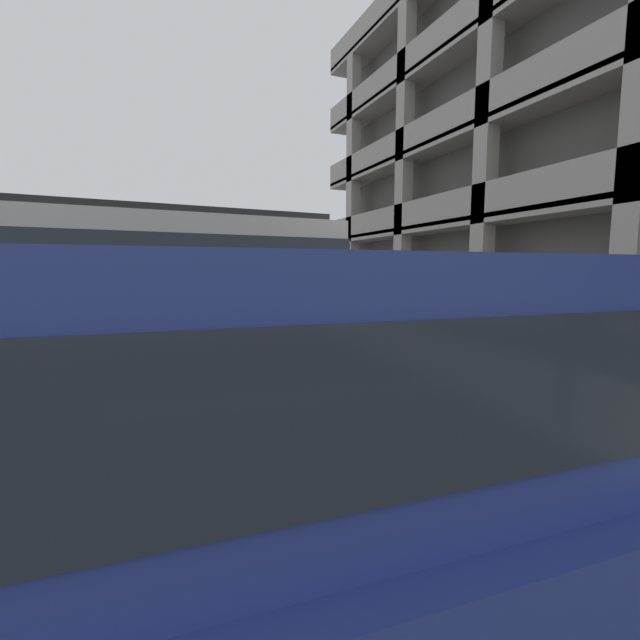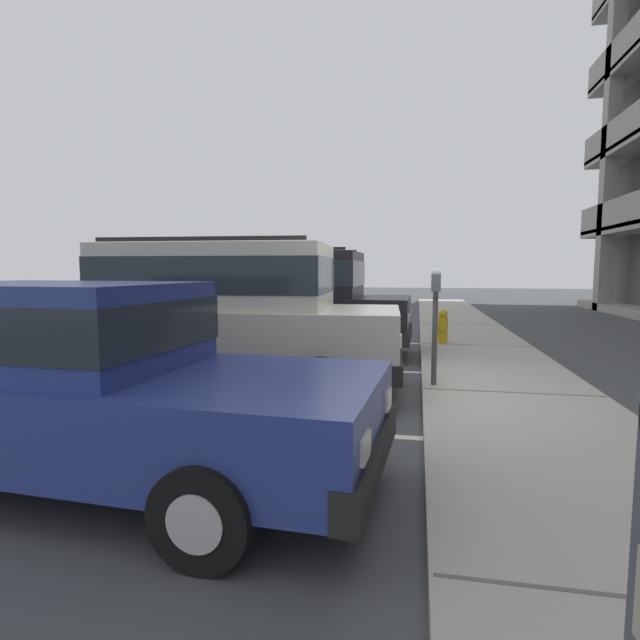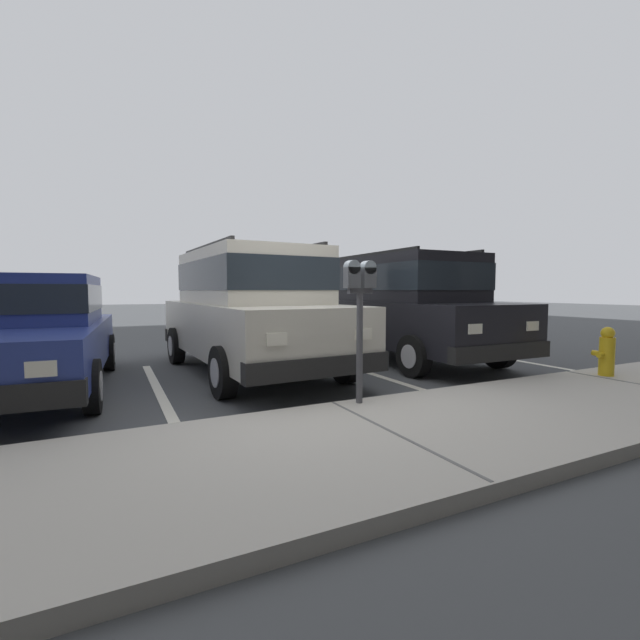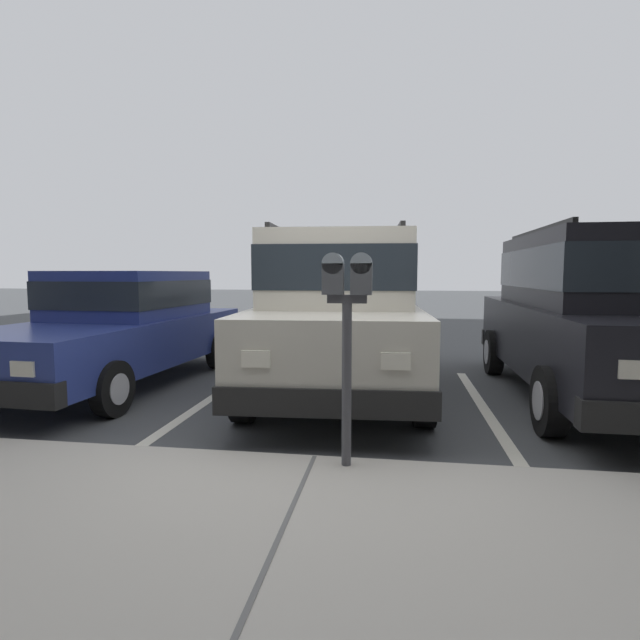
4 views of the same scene
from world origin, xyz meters
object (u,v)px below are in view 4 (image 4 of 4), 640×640
(red_sedan, at_px, (597,309))
(silver_suv, at_px, (341,306))
(dark_hatchback, at_px, (123,324))
(parking_meter_near, at_px, (347,309))

(red_sedan, bearing_deg, silver_suv, -0.58)
(dark_hatchback, height_order, parking_meter_near, parking_meter_near)
(silver_suv, height_order, red_sedan, same)
(red_sedan, bearing_deg, parking_meter_near, 46.47)
(dark_hatchback, bearing_deg, parking_meter_near, 143.60)
(silver_suv, height_order, dark_hatchback, silver_suv)
(red_sedan, relative_size, parking_meter_near, 3.13)
(silver_suv, bearing_deg, red_sedan, 175.47)
(silver_suv, distance_m, red_sedan, 3.04)
(silver_suv, distance_m, dark_hatchback, 3.00)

